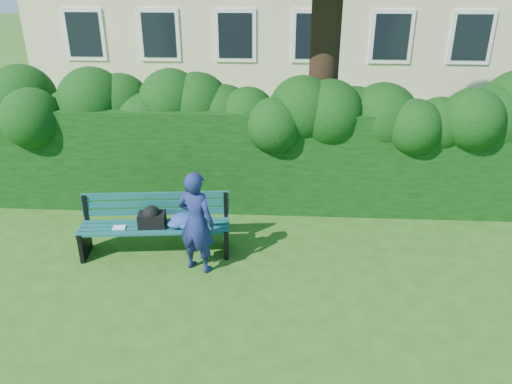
{
  "coord_description": "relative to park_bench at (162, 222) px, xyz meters",
  "views": [
    {
      "loc": [
        0.39,
        -6.09,
        4.01
      ],
      "look_at": [
        0.0,
        0.6,
        0.95
      ],
      "focal_mm": 35.0,
      "sensor_mm": 36.0,
      "label": 1
    }
  ],
  "objects": [
    {
      "name": "hedge",
      "position": [
        1.4,
        1.8,
        0.4
      ],
      "size": [
        10.0,
        1.0,
        1.8
      ],
      "color": "black",
      "rests_on": "ground"
    },
    {
      "name": "man_reading",
      "position": [
        0.61,
        -0.43,
        0.25
      ],
      "size": [
        0.64,
        0.53,
        1.51
      ],
      "primitive_type": "imported",
      "rotation": [
        0.0,
        0.0,
        2.78
      ],
      "color": "navy",
      "rests_on": "ground"
    },
    {
      "name": "park_bench",
      "position": [
        0.0,
        0.0,
        0.0
      ],
      "size": [
        2.26,
        0.79,
        0.89
      ],
      "rotation": [
        0.0,
        0.0,
        0.11
      ],
      "color": "#0F4D4D",
      "rests_on": "ground"
    },
    {
      "name": "ground",
      "position": [
        1.4,
        -0.4,
        -0.5
      ],
      "size": [
        80.0,
        80.0,
        0.0
      ],
      "primitive_type": "plane",
      "color": "#2D5316",
      "rests_on": "ground"
    }
  ]
}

